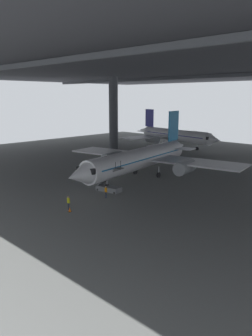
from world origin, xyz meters
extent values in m
plane|color=slate|center=(0.00, 0.00, 0.00)|extent=(110.00, 110.00, 0.00)
cylinder|color=#4C4F54|center=(-24.20, 20.67, 8.85)|extent=(2.17, 2.17, 17.69)
cube|color=#38383D|center=(0.00, 13.75, 18.29)|extent=(121.00, 99.00, 1.20)
cube|color=#4C4F54|center=(0.00, -11.00, 17.29)|extent=(115.50, 0.50, 0.70)
cube|color=#4C4F54|center=(0.00, 30.25, 17.29)|extent=(115.50, 0.50, 0.70)
cylinder|color=white|center=(-0.31, 3.32, 3.27)|extent=(7.34, 25.15, 3.34)
cone|color=white|center=(1.96, -10.47, 3.27)|extent=(3.89, 4.49, 3.28)
cube|color=black|center=(1.62, -8.38, 3.69)|extent=(3.19, 2.77, 0.74)
cone|color=white|center=(-2.57, 17.11, 3.61)|extent=(3.67, 5.74, 2.84)
cube|color=#1972B2|center=(-2.23, 15.02, 7.68)|extent=(0.83, 3.64, 5.47)
cube|color=white|center=(0.23, 14.50, 3.77)|extent=(4.64, 3.39, 0.16)
cube|color=white|center=(-4.39, 13.74, 3.77)|extent=(4.64, 3.39, 0.16)
cube|color=white|center=(7.59, 8.71, 2.94)|extent=(14.79, 8.27, 0.24)
cylinder|color=#9EA3A8|center=(6.23, 6.64, 2.35)|extent=(2.75, 4.63, 2.07)
cube|color=white|center=(-9.51, 5.90, 2.94)|extent=(14.79, 8.27, 0.24)
cylinder|color=#9EA3A8|center=(-7.56, 4.38, 2.35)|extent=(2.75, 4.63, 2.07)
cube|color=#1972B2|center=(-0.31, 3.32, 3.52)|extent=(7.11, 23.36, 0.16)
cylinder|color=#9EA3A8|center=(1.05, -4.93, 1.25)|extent=(0.20, 0.20, 1.15)
cylinder|color=black|center=(1.05, -4.93, 0.45)|extent=(0.44, 0.94, 0.90)
cylinder|color=#9EA3A8|center=(1.54, 6.09, 1.25)|extent=(0.20, 0.20, 1.15)
cylinder|color=black|center=(1.54, 6.09, 0.45)|extent=(0.44, 0.94, 0.90)
cylinder|color=#9EA3A8|center=(-2.94, 5.35, 1.25)|extent=(0.20, 0.20, 1.15)
cylinder|color=black|center=(-2.94, 5.35, 0.45)|extent=(0.44, 0.94, 0.90)
cube|color=slate|center=(1.51, -5.01, 0.35)|extent=(3.79, 2.06, 0.70)
cube|color=slate|center=(1.51, -5.01, 2.07)|extent=(3.51, 1.82, 2.83)
cube|color=slate|center=(3.12, -4.75, 3.44)|extent=(1.30, 1.46, 0.12)
cylinder|color=black|center=(3.02, -4.15, 3.94)|extent=(0.06, 0.06, 1.00)
cylinder|color=black|center=(3.22, -5.34, 3.94)|extent=(0.06, 0.06, 1.00)
cylinder|color=black|center=(2.84, -4.08, 0.15)|extent=(0.32, 0.17, 0.30)
cylinder|color=black|center=(3.07, -5.46, 0.15)|extent=(0.32, 0.17, 0.30)
cylinder|color=black|center=(-0.06, -4.56, 0.15)|extent=(0.32, 0.17, 0.30)
cylinder|color=black|center=(0.17, -5.94, 0.15)|extent=(0.32, 0.17, 0.30)
cylinder|color=#232838|center=(4.01, -13.73, 0.42)|extent=(0.14, 0.14, 0.83)
cylinder|color=#232838|center=(3.83, -13.69, 0.42)|extent=(0.14, 0.14, 0.83)
cube|color=yellow|center=(3.92, -13.71, 1.13)|extent=(0.40, 0.30, 0.59)
cylinder|color=yellow|center=(4.14, -13.77, 1.15)|extent=(0.09, 0.09, 0.56)
cylinder|color=yellow|center=(3.70, -13.65, 1.15)|extent=(0.09, 0.09, 0.56)
sphere|color=tan|center=(3.92, -13.71, 1.54)|extent=(0.23, 0.23, 0.23)
cylinder|color=#232838|center=(3.59, -7.53, 0.41)|extent=(0.14, 0.14, 0.83)
cylinder|color=#232838|center=(3.75, -7.59, 0.41)|extent=(0.14, 0.14, 0.83)
cube|color=orange|center=(3.67, -7.56, 1.12)|extent=(0.42, 0.34, 0.59)
cylinder|color=orange|center=(3.46, -7.47, 1.15)|extent=(0.09, 0.09, 0.56)
cylinder|color=orange|center=(3.88, -7.64, 1.15)|extent=(0.09, 0.09, 0.56)
sphere|color=beige|center=(3.67, -7.56, 1.54)|extent=(0.22, 0.22, 0.22)
cylinder|color=white|center=(-16.91, 36.32, 3.11)|extent=(22.63, 6.59, 3.01)
cone|color=white|center=(-4.49, 34.30, 3.11)|extent=(4.04, 3.49, 2.95)
cube|color=black|center=(-6.37, 34.60, 3.48)|extent=(2.49, 2.87, 0.66)
cone|color=white|center=(-29.32, 38.35, 3.41)|extent=(5.17, 3.30, 2.56)
cube|color=navy|center=(-27.44, 38.05, 7.07)|extent=(3.28, 0.77, 4.93)
cube|color=white|center=(-26.29, 39.99, 3.56)|extent=(3.05, 4.18, 0.16)
cube|color=white|center=(-26.97, 35.83, 3.56)|extent=(3.05, 4.18, 0.16)
cube|color=white|center=(-19.23, 44.61, 2.80)|extent=(7.43, 13.31, 0.24)
cylinder|color=#9EA3A8|center=(-17.86, 42.85, 2.28)|extent=(4.16, 2.47, 1.87)
cube|color=white|center=(-21.75, 29.21, 2.80)|extent=(7.43, 13.31, 0.24)
cylinder|color=#9EA3A8|center=(-19.89, 30.44, 2.28)|extent=(4.16, 2.47, 1.87)
cube|color=navy|center=(-16.91, 36.32, 3.33)|extent=(21.02, 6.38, 0.16)
cylinder|color=#9EA3A8|center=(-9.48, 35.11, 1.25)|extent=(0.20, 0.20, 1.15)
cylinder|color=black|center=(-9.48, 35.11, 0.45)|extent=(0.94, 0.44, 0.90)
cylinder|color=#9EA3A8|center=(-18.73, 38.76, 1.25)|extent=(0.20, 0.20, 1.15)
cylinder|color=black|center=(-18.73, 38.76, 0.45)|extent=(0.94, 0.44, 0.90)
cylinder|color=#9EA3A8|center=(-19.41, 34.60, 1.25)|extent=(0.20, 0.20, 1.15)
cylinder|color=black|center=(-19.41, 34.60, 0.45)|extent=(0.94, 0.44, 0.90)
cube|color=black|center=(4.60, -14.07, 0.02)|extent=(0.36, 0.36, 0.04)
cone|color=orange|center=(4.60, -14.07, 0.32)|extent=(0.30, 0.30, 0.56)
camera|label=1|loc=(34.64, -35.80, 12.95)|focal=35.69mm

